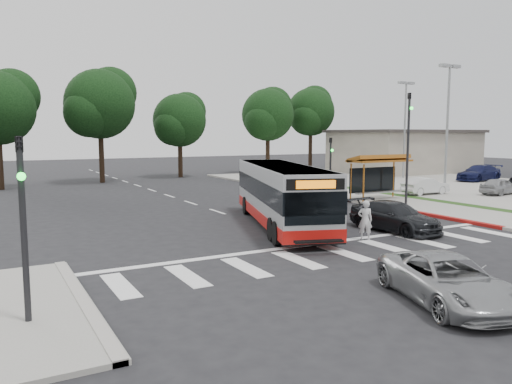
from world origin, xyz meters
TOP-DOWN VIEW (x-y plane):
  - ground at (0.00, 0.00)m, footprint 140.00×140.00m
  - sidewalk_east at (11.00, 8.00)m, footprint 4.00×40.00m
  - curb_east at (9.00, 8.00)m, footprint 0.30×40.00m
  - curb_east_red at (9.00, -2.00)m, footprint 0.32×6.00m
  - parking_lot at (23.00, 10.00)m, footprint 18.00×36.00m
  - commercial_building at (30.00, 22.00)m, footprint 14.00×10.00m
  - building_roof_cap at (30.00, 22.00)m, footprint 14.60×10.60m
  - crosswalk_ladder at (0.00, -5.00)m, footprint 18.00×2.60m
  - bus_shelter at (10.80, 5.10)m, footprint 4.20×1.60m
  - traffic_signal_sw at (-10.50, -7.01)m, footprint 0.18×0.37m
  - traffic_signal_ne_tall at (9.60, 1.49)m, footprint 0.18×0.37m
  - traffic_signal_ne_short at (9.60, 8.49)m, footprint 0.18×0.37m
  - lot_light_front at (18.00, 6.00)m, footprint 1.90×0.35m
  - lot_light_mid at (24.00, 16.00)m, footprint 1.90×0.35m
  - tree_ne_a at (16.08, 28.06)m, footprint 6.16×5.74m
  - tree_ne_b at (23.08, 30.06)m, footprint 6.16×5.74m
  - tree_north_a at (-1.92, 26.07)m, footprint 6.60×6.15m
  - tree_north_b at (6.07, 28.06)m, footprint 5.72×5.33m
  - transit_bus at (0.89, 0.76)m, footprint 5.74×11.05m
  - pedestrian at (2.15, -3.60)m, footprint 0.70×0.64m
  - dark_sedan at (4.53, -2.80)m, footprint 2.10×4.55m
  - silver_suv_south at (-1.15, -10.45)m, footprint 3.25×4.79m
  - parked_car_0 at (20.00, 3.00)m, footprint 3.50×1.65m
  - parked_car_1 at (15.56, 5.57)m, footprint 3.55×1.30m
  - parked_car_3 at (27.52, 10.39)m, footprint 5.04×2.48m

SIDE VIEW (x-z plane):
  - ground at x=0.00m, z-range 0.00..0.00m
  - crosswalk_ladder at x=0.00m, z-range 0.00..0.01m
  - parking_lot at x=23.00m, z-range 0.00..0.10m
  - sidewalk_east at x=11.00m, z-range 0.00..0.12m
  - curb_east at x=9.00m, z-range 0.00..0.15m
  - curb_east_red at x=9.00m, z-range 0.00..0.15m
  - silver_suv_south at x=-1.15m, z-range 0.00..1.22m
  - dark_sedan at x=4.53m, z-range 0.00..1.29m
  - parked_car_0 at x=20.00m, z-range 0.10..1.25m
  - parked_car_1 at x=15.56m, z-range 0.10..1.26m
  - pedestrian at x=2.15m, z-range 0.00..1.61m
  - parked_car_3 at x=27.52m, z-range 0.10..1.51m
  - transit_bus at x=0.89m, z-range 0.00..2.81m
  - commercial_building at x=30.00m, z-range 0.00..4.40m
  - bus_shelter at x=10.80m, z-range 0.92..3.78m
  - traffic_signal_ne_short at x=9.60m, z-range 0.48..4.48m
  - traffic_signal_sw at x=-10.50m, z-range 0.49..4.69m
  - traffic_signal_ne_tall at x=9.60m, z-range 0.63..7.13m
  - building_roof_cap at x=30.00m, z-range 4.40..4.70m
  - tree_north_b at x=6.07m, z-range 1.45..9.88m
  - lot_light_front at x=18.00m, z-range 1.40..10.41m
  - lot_light_mid at x=24.00m, z-range 1.40..10.41m
  - tree_ne_a at x=16.08m, z-range 1.74..11.04m
  - tree_ne_b at x=23.08m, z-range 1.91..11.93m
  - tree_north_a at x=-1.92m, z-range 1.84..12.01m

